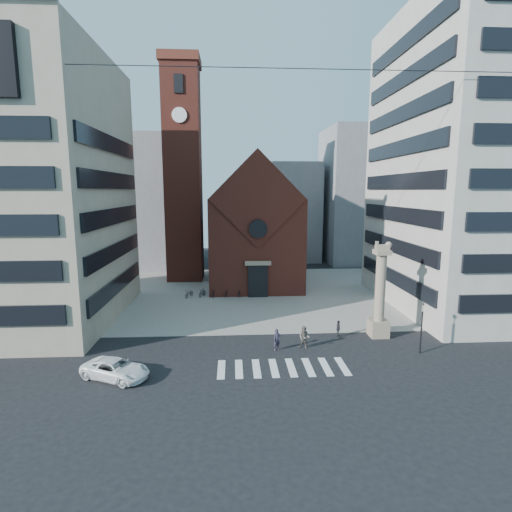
% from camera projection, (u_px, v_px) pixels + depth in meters
% --- Properties ---
extents(ground, '(120.00, 120.00, 0.00)m').
position_uv_depth(ground, '(271.00, 352.00, 32.61)').
color(ground, black).
rests_on(ground, ground).
extents(piazza, '(46.00, 30.00, 0.05)m').
position_uv_depth(piazza, '(257.00, 293.00, 51.32)').
color(piazza, '#9B958D').
rests_on(piazza, ground).
extents(zebra_crossing, '(10.20, 3.20, 0.01)m').
position_uv_depth(zebra_crossing, '(283.00, 368.00, 29.69)').
color(zebra_crossing, white).
rests_on(zebra_crossing, ground).
extents(church, '(12.00, 16.65, 18.00)m').
position_uv_depth(church, '(254.00, 227.00, 55.97)').
color(church, maroon).
rests_on(church, ground).
extents(campanile, '(5.50, 5.50, 31.20)m').
position_uv_depth(campanile, '(183.00, 171.00, 57.03)').
color(campanile, maroon).
rests_on(campanile, ground).
extents(building_left, '(18.00, 20.00, 26.00)m').
position_uv_depth(building_left, '(18.00, 191.00, 38.92)').
color(building_left, tan).
rests_on(building_left, ground).
extents(building_right, '(18.00, 22.00, 32.00)m').
position_uv_depth(building_right, '(481.00, 163.00, 43.25)').
color(building_right, '#BBB5A9').
rests_on(building_right, ground).
extents(bg_block_left, '(16.00, 14.00, 22.00)m').
position_uv_depth(bg_block_left, '(134.00, 202.00, 69.03)').
color(bg_block_left, gray).
rests_on(bg_block_left, ground).
extents(bg_block_mid, '(14.00, 12.00, 18.00)m').
position_uv_depth(bg_block_mid, '(280.00, 212.00, 75.82)').
color(bg_block_mid, gray).
rests_on(bg_block_mid, ground).
extents(bg_block_right, '(16.00, 14.00, 24.00)m').
position_uv_depth(bg_block_right, '(368.00, 196.00, 73.33)').
color(bg_block_right, gray).
rests_on(bg_block_right, ground).
extents(lion_column, '(1.63, 1.60, 8.68)m').
position_uv_depth(lion_column, '(380.00, 299.00, 35.60)').
color(lion_column, gray).
rests_on(lion_column, ground).
extents(traffic_light, '(0.13, 0.16, 4.30)m').
position_uv_depth(traffic_light, '(422.00, 326.00, 31.97)').
color(traffic_light, black).
rests_on(traffic_light, ground).
extents(white_car, '(5.36, 4.03, 1.35)m').
position_uv_depth(white_car, '(116.00, 369.00, 27.93)').
color(white_car, white).
rests_on(white_car, ground).
extents(pedestrian_0, '(0.80, 0.72, 1.83)m').
position_uv_depth(pedestrian_0, '(277.00, 340.00, 32.82)').
color(pedestrian_0, '#332B3C').
rests_on(pedestrian_0, ground).
extents(pedestrian_1, '(1.15, 1.06, 1.91)m').
position_uv_depth(pedestrian_1, '(304.00, 337.00, 33.20)').
color(pedestrian_1, '#655A51').
rests_on(pedestrian_1, ground).
extents(pedestrian_2, '(0.58, 0.97, 1.54)m').
position_uv_depth(pedestrian_2, '(338.00, 329.00, 35.82)').
color(pedestrian_2, '#28272F').
rests_on(pedestrian_2, ground).
extents(scooter_0, '(1.29, 1.91, 0.95)m').
position_uv_depth(scooter_0, '(189.00, 293.00, 49.09)').
color(scooter_0, black).
rests_on(scooter_0, piazza).
extents(scooter_1, '(1.15, 1.81, 1.05)m').
position_uv_depth(scooter_1, '(202.00, 293.00, 49.18)').
color(scooter_1, black).
rests_on(scooter_1, piazza).
extents(scooter_2, '(1.29, 1.91, 0.95)m').
position_uv_depth(scooter_2, '(215.00, 293.00, 49.28)').
color(scooter_2, black).
rests_on(scooter_2, piazza).
extents(scooter_3, '(1.15, 1.81, 1.05)m').
position_uv_depth(scooter_3, '(228.00, 292.00, 49.36)').
color(scooter_3, black).
rests_on(scooter_3, piazza).
extents(scooter_4, '(1.29, 1.91, 0.95)m').
position_uv_depth(scooter_4, '(241.00, 293.00, 49.47)').
color(scooter_4, black).
rests_on(scooter_4, piazza).
extents(scooter_5, '(1.15, 1.81, 1.05)m').
position_uv_depth(scooter_5, '(254.00, 292.00, 49.55)').
color(scooter_5, black).
rests_on(scooter_5, piazza).
extents(scooter_6, '(1.29, 1.91, 0.95)m').
position_uv_depth(scooter_6, '(267.00, 292.00, 49.66)').
color(scooter_6, black).
rests_on(scooter_6, piazza).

